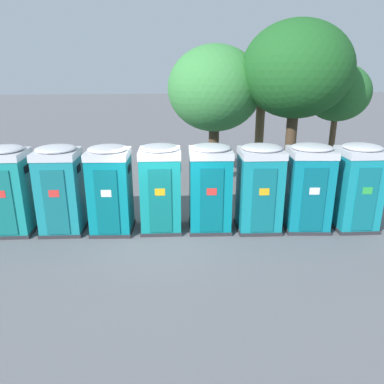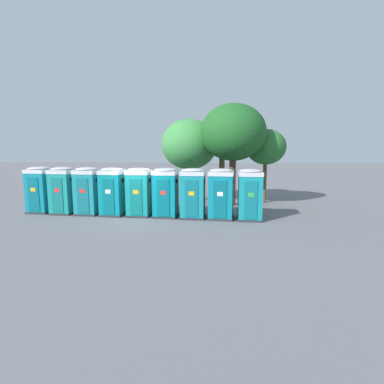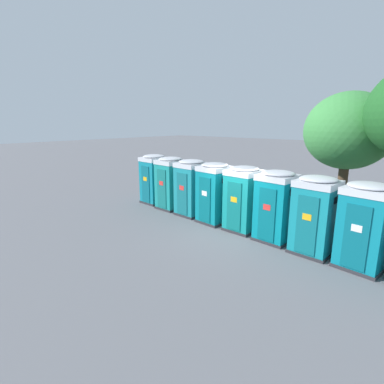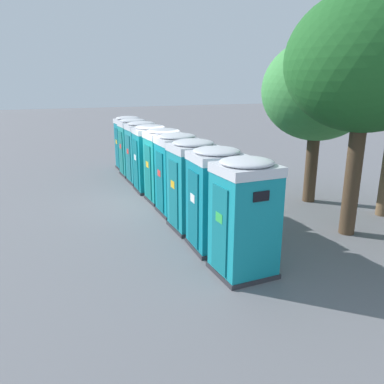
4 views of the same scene
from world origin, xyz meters
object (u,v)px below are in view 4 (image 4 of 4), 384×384
at_px(portapotty_0, 129,143).
at_px(portapotty_5, 177,174).
at_px(portapotty_4, 164,165).
at_px(portapotty_3, 151,158).
at_px(portapotty_2, 142,152).
at_px(portapotty_6, 193,185).
at_px(portapotty_8, 244,217).
at_px(street_tree_2, 318,91).
at_px(portapotty_7, 215,198).
at_px(portapotty_1, 134,147).
at_px(street_tree_3, 367,63).

relative_size(portapotty_0, portapotty_5, 1.00).
xyz_separation_m(portapotty_4, portapotty_5, (1.42, -0.13, -0.00)).
bearing_deg(portapotty_3, portapotty_5, -3.35).
xyz_separation_m(portapotty_2, portapotty_3, (1.42, -0.14, 0.00)).
bearing_deg(portapotty_6, portapotty_4, 174.09).
xyz_separation_m(portapotty_8, street_tree_2, (-3.39, 5.06, 2.48)).
height_order(portapotty_2, portapotty_3, same).
bearing_deg(street_tree_2, portapotty_7, -68.30).
bearing_deg(portapotty_7, portapotty_8, -5.07).
bearing_deg(portapotty_7, portapotty_1, 175.49).
xyz_separation_m(portapotty_6, portapotty_8, (2.85, -0.22, 0.00)).
height_order(portapotty_0, portapotty_7, same).
height_order(portapotty_1, portapotty_2, same).
height_order(portapotty_5, street_tree_2, street_tree_2).
xyz_separation_m(portapotty_0, portapotty_6, (8.53, -0.78, -0.00)).
bearing_deg(street_tree_3, portapotty_7, -102.12).
distance_m(portapotty_0, portapotty_5, 7.14).
height_order(portapotty_0, portapotty_1, same).
relative_size(portapotty_3, portapotty_5, 1.00).
height_order(portapotty_3, portapotty_4, same).
distance_m(portapotty_0, portapotty_2, 2.86).
distance_m(portapotty_0, portapotty_4, 5.71).
distance_m(portapotty_6, portapotty_7, 1.43).
distance_m(portapotty_5, portapotty_7, 2.86).
height_order(portapotty_2, street_tree_3, street_tree_3).
xyz_separation_m(portapotty_4, street_tree_3, (5.07, 3.34, 3.19)).
height_order(portapotty_4, street_tree_3, street_tree_3).
height_order(portapotty_3, street_tree_2, street_tree_2).
relative_size(portapotty_0, portapotty_3, 1.00).
relative_size(portapotty_4, portapotty_7, 1.00).
relative_size(portapotty_3, portapotty_8, 1.00).
distance_m(portapotty_0, portapotty_8, 11.42).
relative_size(portapotty_3, portapotty_4, 1.00).
bearing_deg(portapotty_1, street_tree_2, 32.93).
relative_size(portapotty_6, portapotty_8, 1.00).
relative_size(portapotty_2, portapotty_8, 1.00).
bearing_deg(portapotty_7, portapotty_4, 174.81).
xyz_separation_m(portapotty_3, portapotty_7, (5.70, -0.43, -0.00)).
bearing_deg(portapotty_6, portapotty_0, 174.75).
distance_m(portapotty_3, street_tree_2, 6.36).
distance_m(portapotty_5, portapotty_6, 1.43).
distance_m(portapotty_4, street_tree_2, 5.67).
height_order(street_tree_2, street_tree_3, street_tree_3).
bearing_deg(portapotty_8, portapotty_7, 174.93).
bearing_deg(portapotty_0, portapotty_4, -4.92).
distance_m(portapotty_5, street_tree_2, 5.36).
distance_m(portapotty_4, portapotty_5, 1.43).
distance_m(portapotty_1, portapotty_5, 5.71).
distance_m(portapotty_6, portapotty_8, 2.86).
relative_size(portapotty_3, portapotty_6, 1.00).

